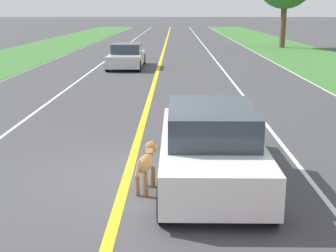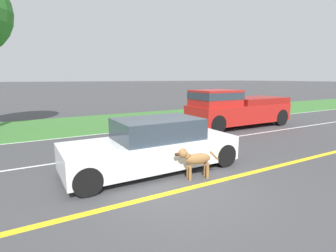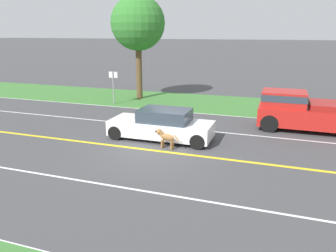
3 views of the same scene
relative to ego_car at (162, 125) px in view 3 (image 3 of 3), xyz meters
name	(u,v)px [view 3 (image 3 of 3)]	position (x,y,z in m)	size (l,w,h in m)	color
ground_plane	(150,150)	(-1.58, -0.05, -0.67)	(400.00, 400.00, 0.00)	#424244
centre_divider_line	(150,150)	(-1.58, -0.05, -0.66)	(0.18, 160.00, 0.01)	yellow
lane_edge_line_right	(193,113)	(5.42, -0.05, -0.66)	(0.14, 160.00, 0.01)	white
lane_edge_line_left	(36,251)	(-8.58, -0.05, -0.66)	(0.14, 160.00, 0.01)	white
lane_dash_same_dir	(176,128)	(1.92, -0.05, -0.66)	(0.10, 160.00, 0.01)	white
lane_dash_oncoming	(110,185)	(-5.08, -0.05, -0.66)	(0.10, 160.00, 0.01)	white
grass_verge_right	(204,103)	(8.42, -0.05, -0.65)	(6.00, 160.00, 0.03)	#3D7533
ego_car	(162,125)	(0.00, 0.00, 0.00)	(1.85, 4.76, 1.43)	white
dog	(165,137)	(-1.16, -0.58, -0.14)	(0.41, 1.19, 0.84)	olive
pickup_truck	(312,112)	(3.66, -6.62, 0.33)	(2.02, 5.63, 1.95)	red
roadside_tree_right_near	(138,24)	(8.45, 4.85, 4.69)	(3.83, 3.83, 7.32)	brown
street_sign	(113,83)	(6.05, 5.72, 0.78)	(0.11, 0.64, 2.27)	gray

